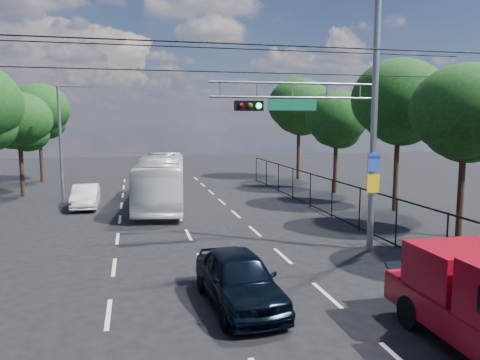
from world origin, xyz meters
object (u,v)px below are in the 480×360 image
object	(u,v)px
white_bus	(161,181)
signal_mast	(344,112)
navy_hatchback	(239,279)
white_van	(86,196)

from	to	relation	value
white_bus	signal_mast	bearing A→B (deg)	-56.16
signal_mast	navy_hatchback	bearing A→B (deg)	-139.56
signal_mast	navy_hatchback	size ratio (longest dim) A/B	2.19
white_bus	white_van	world-z (taller)	white_bus
signal_mast	white_van	bearing A→B (deg)	130.94
signal_mast	white_van	xyz separation A→B (m)	(-10.26, 11.83, -4.58)
navy_hatchback	white_van	world-z (taller)	navy_hatchback
navy_hatchback	white_van	bearing A→B (deg)	104.57
signal_mast	white_van	size ratio (longest dim) A/B	2.38
navy_hatchback	white_bus	size ratio (longest dim) A/B	0.41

